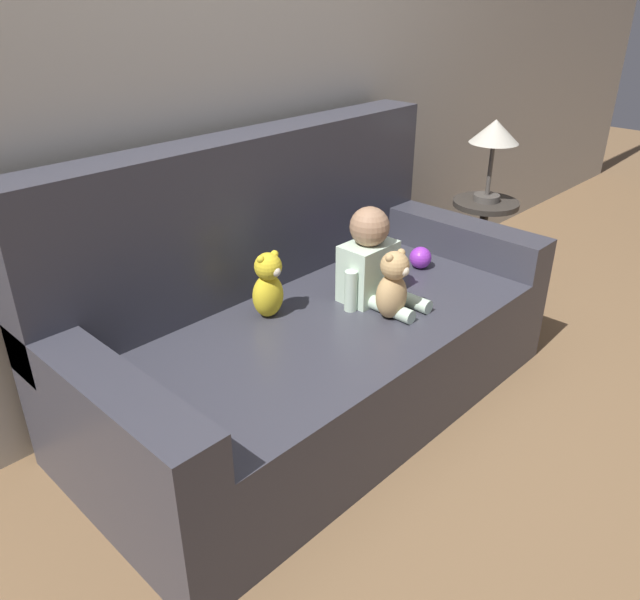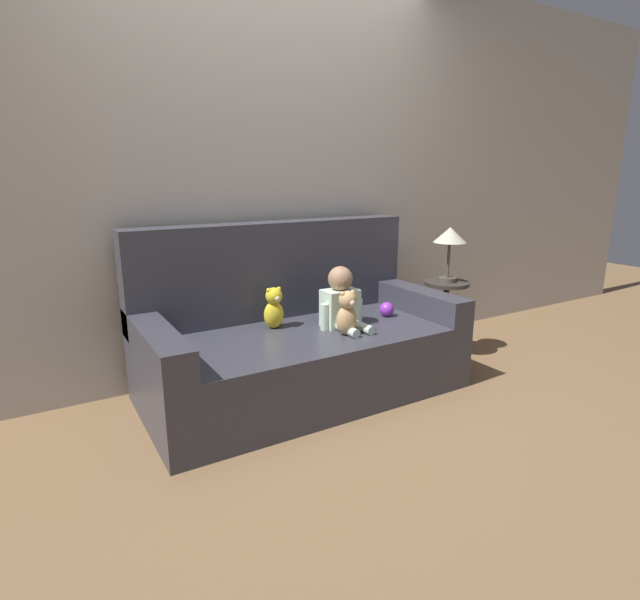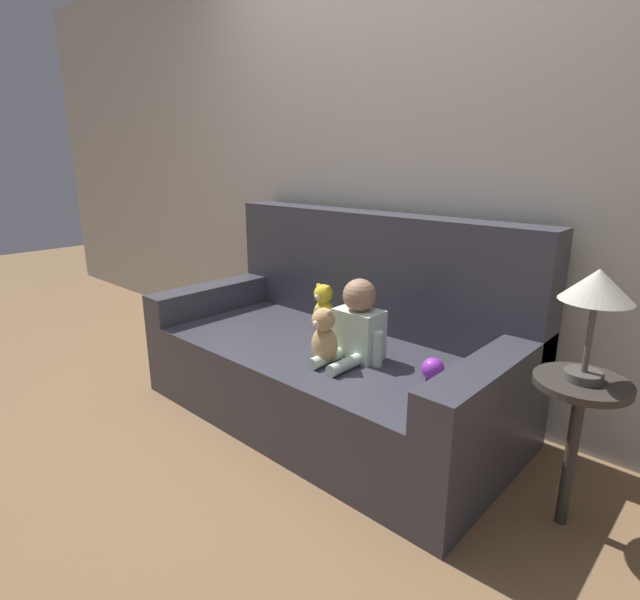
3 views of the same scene
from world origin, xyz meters
name	(u,v)px [view 2 (image 2 of 3)]	position (x,y,z in m)	size (l,w,h in m)	color
ground_plane	(304,392)	(0.00, 0.00, 0.00)	(12.00, 12.00, 0.00)	brown
wall_back	(260,168)	(0.00, 0.54, 1.30)	(8.00, 0.05, 2.60)	#ADA89E
couch	(297,338)	(0.00, 0.08, 0.32)	(1.82, 0.90, 0.98)	#383842
person_baby	(341,302)	(0.23, -0.05, 0.54)	(0.28, 0.32, 0.36)	silver
teddy_bear_brown	(347,313)	(0.17, -0.20, 0.52)	(0.12, 0.12, 0.26)	tan
plush_toy_side	(274,308)	(-0.13, 0.12, 0.51)	(0.12, 0.11, 0.25)	yellow
toy_ball	(387,309)	(0.60, -0.02, 0.44)	(0.09, 0.09, 0.09)	purple
side_table	(449,259)	(1.13, 0.00, 0.71)	(0.30, 0.30, 0.92)	#332D28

